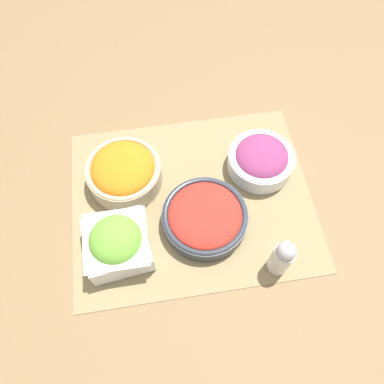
{
  "coord_description": "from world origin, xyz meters",
  "views": [
    {
      "loc": [
        -0.06,
        -0.39,
        0.78
      ],
      "look_at": [
        0.0,
        0.0,
        0.03
      ],
      "focal_mm": 35.0,
      "sensor_mm": 36.0,
      "label": 1
    }
  ],
  "objects_px": {
    "onion_bowl": "(261,159)",
    "pepper_shaker": "(282,257)",
    "lettuce_bowl": "(117,243)",
    "tomato_bowl": "(205,217)",
    "carrot_bowl": "(124,171)"
  },
  "relations": [
    {
      "from": "onion_bowl",
      "to": "pepper_shaker",
      "type": "bearing_deg",
      "value": -94.99
    },
    {
      "from": "onion_bowl",
      "to": "lettuce_bowl",
      "type": "xyz_separation_m",
      "value": [
        -0.35,
        -0.16,
        0.01
      ]
    },
    {
      "from": "tomato_bowl",
      "to": "carrot_bowl",
      "type": "bearing_deg",
      "value": 140.55
    },
    {
      "from": "onion_bowl",
      "to": "lettuce_bowl",
      "type": "distance_m",
      "value": 0.38
    },
    {
      "from": "onion_bowl",
      "to": "lettuce_bowl",
      "type": "height_order",
      "value": "lettuce_bowl"
    },
    {
      "from": "tomato_bowl",
      "to": "pepper_shaker",
      "type": "distance_m",
      "value": 0.19
    },
    {
      "from": "lettuce_bowl",
      "to": "carrot_bowl",
      "type": "bearing_deg",
      "value": 81.88
    },
    {
      "from": "carrot_bowl",
      "to": "lettuce_bowl",
      "type": "xyz_separation_m",
      "value": [
        -0.02,
        -0.17,
        0.01
      ]
    },
    {
      "from": "lettuce_bowl",
      "to": "tomato_bowl",
      "type": "bearing_deg",
      "value": 10.97
    },
    {
      "from": "tomato_bowl",
      "to": "lettuce_bowl",
      "type": "xyz_separation_m",
      "value": [
        -0.19,
        -0.04,
        0.02
      ]
    },
    {
      "from": "carrot_bowl",
      "to": "tomato_bowl",
      "type": "bearing_deg",
      "value": -39.45
    },
    {
      "from": "onion_bowl",
      "to": "lettuce_bowl",
      "type": "relative_size",
      "value": 1.09
    },
    {
      "from": "lettuce_bowl",
      "to": "pepper_shaker",
      "type": "relative_size",
      "value": 1.21
    },
    {
      "from": "onion_bowl",
      "to": "pepper_shaker",
      "type": "xyz_separation_m",
      "value": [
        -0.02,
        -0.25,
        0.02
      ]
    },
    {
      "from": "carrot_bowl",
      "to": "lettuce_bowl",
      "type": "distance_m",
      "value": 0.18
    }
  ]
}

